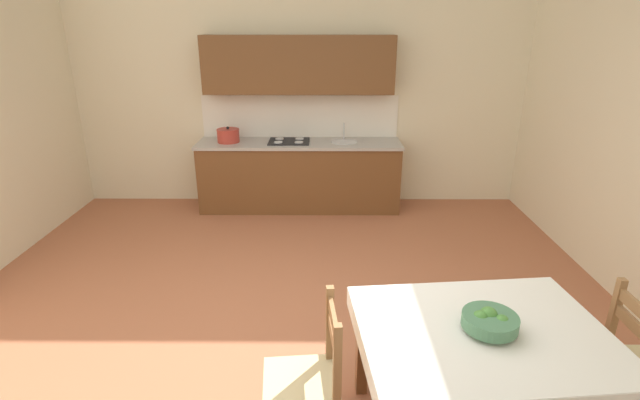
% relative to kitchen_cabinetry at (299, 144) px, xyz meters
% --- Properties ---
extents(ground_plane, '(6.48, 7.05, 0.10)m').
position_rel_kitchen_cabinetry_xyz_m(ground_plane, '(0.01, -2.95, -0.91)').
color(ground_plane, '#A86042').
extents(wall_back, '(6.48, 0.12, 4.07)m').
position_rel_kitchen_cabinetry_xyz_m(wall_back, '(0.01, 0.33, 1.18)').
color(wall_back, beige).
rests_on(wall_back, ground_plane).
extents(kitchen_cabinetry, '(2.61, 0.63, 2.20)m').
position_rel_kitchen_cabinetry_xyz_m(kitchen_cabinetry, '(0.00, 0.00, 0.00)').
color(kitchen_cabinetry, brown).
rests_on(kitchen_cabinetry, ground_plane).
extents(dining_table, '(1.45, 1.16, 0.75)m').
position_rel_kitchen_cabinetry_xyz_m(dining_table, '(1.19, -3.82, -0.22)').
color(dining_table, brown).
rests_on(dining_table, ground_plane).
extents(dining_chair_tv_side, '(0.46, 0.46, 0.93)m').
position_rel_kitchen_cabinetry_xyz_m(dining_chair_tv_side, '(0.23, -3.87, -0.41)').
color(dining_chair_tv_side, '#D1BC89').
rests_on(dining_chair_tv_side, ground_plane).
extents(fruit_bowl, '(0.30, 0.30, 0.12)m').
position_rel_kitchen_cabinetry_xyz_m(fruit_bowl, '(1.21, -3.83, -0.04)').
color(fruit_bowl, '#4C7F5B').
rests_on(fruit_bowl, dining_table).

